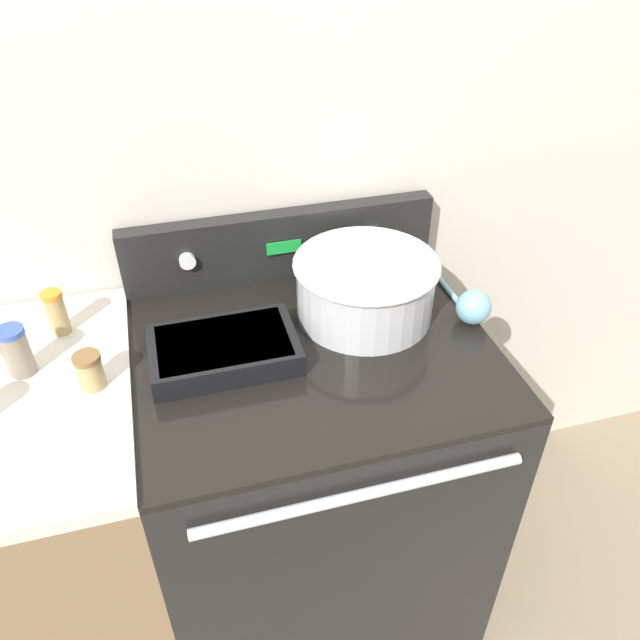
{
  "coord_description": "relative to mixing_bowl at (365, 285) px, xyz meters",
  "views": [
    {
      "loc": [
        -0.28,
        -0.72,
        1.86
      ],
      "look_at": [
        0.02,
        0.36,
        1.02
      ],
      "focal_mm": 35.0,
      "sensor_mm": 36.0,
      "label": 1
    }
  ],
  "objects": [
    {
      "name": "kitchen_wall",
      "position": [
        -0.15,
        0.29,
        0.21
      ],
      "size": [
        8.0,
        0.05,
        2.5
      ],
      "color": "beige",
      "rests_on": "ground_plane"
    },
    {
      "name": "stove_range",
      "position": [
        -0.15,
        -0.09,
        -0.56
      ],
      "size": [
        0.81,
        0.72,
        0.96
      ],
      "color": "black",
      "rests_on": "ground_plane"
    },
    {
      "name": "control_panel",
      "position": [
        -0.15,
        0.23,
        0.01
      ],
      "size": [
        0.81,
        0.07,
        0.18
      ],
      "color": "black",
      "rests_on": "stove_range"
    },
    {
      "name": "side_counter",
      "position": [
        -0.83,
        -0.09,
        -0.56
      ],
      "size": [
        0.55,
        0.69,
        0.97
      ],
      "color": "#896B4C",
      "rests_on": "ground_plane"
    },
    {
      "name": "mixing_bowl",
      "position": [
        0.0,
        0.0,
        0.0
      ],
      "size": [
        0.34,
        0.34,
        0.15
      ],
      "color": "silver",
      "rests_on": "stove_range"
    },
    {
      "name": "casserole_dish",
      "position": [
        -0.35,
        -0.08,
        -0.05
      ],
      "size": [
        0.32,
        0.2,
        0.05
      ],
      "color": "black",
      "rests_on": "stove_range"
    },
    {
      "name": "ladle",
      "position": [
        0.24,
        -0.09,
        -0.04
      ],
      "size": [
        0.08,
        0.26,
        0.08
      ],
      "color": "#7AB2C6",
      "rests_on": "stove_range"
    },
    {
      "name": "spice_jar_brown_cap",
      "position": [
        -0.63,
        -0.1,
        -0.03
      ],
      "size": [
        0.06,
        0.06,
        0.08
      ],
      "color": "tan",
      "rests_on": "side_counter"
    },
    {
      "name": "spice_jar_orange_cap",
      "position": [
        -0.7,
        0.11,
        -0.02
      ],
      "size": [
        0.05,
        0.05,
        0.11
      ],
      "color": "tan",
      "rests_on": "side_counter"
    },
    {
      "name": "spice_jar_blue_cap",
      "position": [
        -0.78,
        -0.02,
        -0.01
      ],
      "size": [
        0.06,
        0.06,
        0.12
      ],
      "color": "gray",
      "rests_on": "side_counter"
    }
  ]
}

